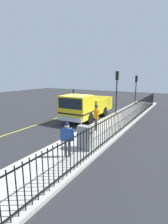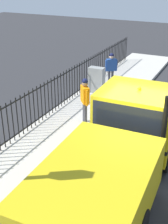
{
  "view_description": "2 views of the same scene",
  "coord_description": "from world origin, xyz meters",
  "px_view_note": "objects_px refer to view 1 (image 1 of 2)",
  "views": [
    {
      "loc": [
        8.12,
        -12.79,
        4.01
      ],
      "look_at": [
        1.05,
        -0.64,
        1.05
      ],
      "focal_mm": 28.23,
      "sensor_mm": 36.0,
      "label": 1
    },
    {
      "loc": [
        -1.88,
        7.7,
        5.61
      ],
      "look_at": [
        2.09,
        -0.4,
        1.42
      ],
      "focal_mm": 48.69,
      "sensor_mm": 36.0,
      "label": 2
    }
  ],
  "objects_px": {
    "worker_standing": "(96,115)",
    "utility_cabinet": "(85,138)",
    "traffic_light_near": "(117,84)",
    "work_truck": "(86,105)",
    "traffic_light_mid": "(136,84)",
    "traffic_cone": "(73,112)",
    "pedestrian_distant": "(67,136)"
  },
  "relations": [
    {
      "from": "worker_standing",
      "to": "traffic_light_near",
      "type": "bearing_deg",
      "value": -33.0
    },
    {
      "from": "work_truck",
      "to": "traffic_light_near",
      "type": "bearing_deg",
      "value": -119.96
    },
    {
      "from": "worker_standing",
      "to": "traffic_light_near",
      "type": "height_order",
      "value": "traffic_light_near"
    },
    {
      "from": "pedestrian_distant",
      "to": "traffic_light_mid",
      "type": "xyz_separation_m",
      "value": [
        -1.31,
        17.76,
        1.64
      ]
    },
    {
      "from": "pedestrian_distant",
      "to": "traffic_light_near",
      "type": "relative_size",
      "value": 0.41
    },
    {
      "from": "work_truck",
      "to": "pedestrian_distant",
      "type": "xyz_separation_m",
      "value": [
        3.15,
        -7.32,
        -0.09
      ]
    },
    {
      "from": "work_truck",
      "to": "worker_standing",
      "type": "distance_m",
      "value": 3.8
    },
    {
      "from": "worker_standing",
      "to": "utility_cabinet",
      "type": "bearing_deg",
      "value": 156.18
    },
    {
      "from": "traffic_light_mid",
      "to": "traffic_cone",
      "type": "height_order",
      "value": "traffic_light_mid"
    },
    {
      "from": "pedestrian_distant",
      "to": "traffic_light_near",
      "type": "bearing_deg",
      "value": -115.34
    },
    {
      "from": "traffic_light_mid",
      "to": "pedestrian_distant",
      "type": "bearing_deg",
      "value": 86.74
    },
    {
      "from": "traffic_light_near",
      "to": "traffic_cone",
      "type": "distance_m",
      "value": 5.21
    },
    {
      "from": "traffic_light_near",
      "to": "utility_cabinet",
      "type": "height_order",
      "value": "traffic_light_near"
    },
    {
      "from": "traffic_light_mid",
      "to": "utility_cabinet",
      "type": "bearing_deg",
      "value": 87.99
    },
    {
      "from": "traffic_light_near",
      "to": "worker_standing",
      "type": "bearing_deg",
      "value": 87.34
    },
    {
      "from": "traffic_light_near",
      "to": "work_truck",
      "type": "bearing_deg",
      "value": 51.98
    },
    {
      "from": "traffic_light_mid",
      "to": "traffic_cone",
      "type": "relative_size",
      "value": 5.33
    },
    {
      "from": "traffic_light_near",
      "to": "utility_cabinet",
      "type": "relative_size",
      "value": 3.33
    },
    {
      "from": "traffic_cone",
      "to": "pedestrian_distant",
      "type": "bearing_deg",
      "value": -57.81
    },
    {
      "from": "pedestrian_distant",
      "to": "traffic_cone",
      "type": "bearing_deg",
      "value": -90.84
    },
    {
      "from": "worker_standing",
      "to": "traffic_light_near",
      "type": "xyz_separation_m",
      "value": [
        -0.76,
        6.09,
        1.87
      ]
    },
    {
      "from": "worker_standing",
      "to": "traffic_light_mid",
      "type": "distance_m",
      "value": 13.43
    },
    {
      "from": "pedestrian_distant",
      "to": "utility_cabinet",
      "type": "xyz_separation_m",
      "value": [
        0.27,
        1.21,
        -0.42
      ]
    },
    {
      "from": "traffic_light_near",
      "to": "traffic_cone",
      "type": "xyz_separation_m",
      "value": [
        -3.76,
        -2.3,
        -2.79
      ]
    },
    {
      "from": "pedestrian_distant",
      "to": "traffic_light_mid",
      "type": "relative_size",
      "value": 0.46
    },
    {
      "from": "work_truck",
      "to": "utility_cabinet",
      "type": "relative_size",
      "value": 5.29
    },
    {
      "from": "pedestrian_distant",
      "to": "traffic_cone",
      "type": "height_order",
      "value": "pedestrian_distant"
    },
    {
      "from": "worker_standing",
      "to": "utility_cabinet",
      "type": "xyz_separation_m",
      "value": [
        0.94,
        -3.23,
        -0.49
      ]
    },
    {
      "from": "pedestrian_distant",
      "to": "traffic_cone",
      "type": "relative_size",
      "value": 2.43
    },
    {
      "from": "work_truck",
      "to": "traffic_light_mid",
      "type": "distance_m",
      "value": 10.72
    },
    {
      "from": "work_truck",
      "to": "worker_standing",
      "type": "bearing_deg",
      "value": 129.06
    },
    {
      "from": "work_truck",
      "to": "traffic_cone",
      "type": "bearing_deg",
      "value": -25.78
    }
  ]
}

